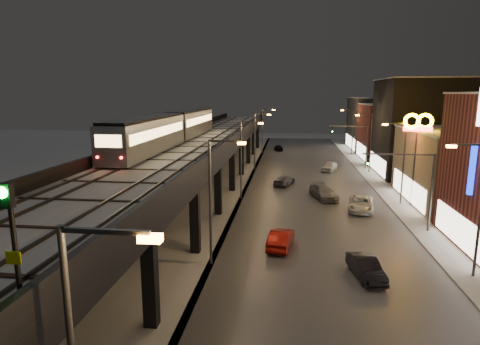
{
  "coord_description": "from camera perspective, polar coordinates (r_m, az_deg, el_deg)",
  "views": [
    {
      "loc": [
        4.63,
        -13.46,
        12.07
      ],
      "look_at": [
        0.3,
        21.87,
        5.0
      ],
      "focal_mm": 30.0,
      "sensor_mm": 36.0,
      "label": 1
    }
  ],
  "objects": [
    {
      "name": "car_mid_dark",
      "position": [
        53.56,
        6.27,
        -1.15
      ],
      "size": [
        3.15,
        4.78,
        1.29
      ],
      "primitive_type": "imported",
      "rotation": [
        0.0,
        0.0,
        2.81
      ],
      "color": "#474A55",
      "rests_on": "ground"
    },
    {
      "name": "road_surface",
      "position": [
        50.01,
        10.08,
        -2.87
      ],
      "size": [
        17.0,
        120.0,
        0.06
      ],
      "primitive_type": "cube",
      "color": "#46474D",
      "rests_on": "ground"
    },
    {
      "name": "streetlight_right_1",
      "position": [
        29.89,
        30.69,
        -3.6
      ],
      "size": [
        2.56,
        0.28,
        9.0
      ],
      "color": "#38383A",
      "rests_on": "ground"
    },
    {
      "name": "streetlight_left_4",
      "position": [
        80.91,
        3.4,
        6.37
      ],
      "size": [
        2.57,
        0.28,
        9.0
      ],
      "color": "#38383A",
      "rests_on": "ground"
    },
    {
      "name": "car_onc_silver",
      "position": [
        28.47,
        17.48,
        -12.89
      ],
      "size": [
        2.2,
        4.35,
        1.37
      ],
      "primitive_type": "imported",
      "rotation": [
        0.0,
        0.0,
        0.19
      ],
      "color": "black",
      "rests_on": "ground"
    },
    {
      "name": "viaduct_parapet_far",
      "position": [
        48.15,
        -11.23,
        4.8
      ],
      "size": [
        0.3,
        100.0,
        1.1
      ],
      "primitive_type": "cube",
      "color": "black",
      "rests_on": "elevated_viaduct"
    },
    {
      "name": "building_f",
      "position": [
        91.76,
        19.28,
        6.56
      ],
      "size": [
        12.2,
        16.2,
        11.16
      ],
      "color": "#2D2D2D",
      "rests_on": "ground"
    },
    {
      "name": "streetlight_right_3",
      "position": [
        63.99,
        17.9,
        4.56
      ],
      "size": [
        2.56,
        0.28,
        9.0
      ],
      "color": "#38383A",
      "rests_on": "ground"
    },
    {
      "name": "building_c",
      "position": [
        50.05,
        29.63,
        0.57
      ],
      "size": [
        12.2,
        15.2,
        8.16
      ],
      "color": "#78684F",
      "rests_on": "ground"
    },
    {
      "name": "sidewalk_right",
      "position": [
        51.56,
        21.26,
        -3.0
      ],
      "size": [
        4.0,
        120.0,
        0.14
      ],
      "primitive_type": "cube",
      "color": "#9FA1A8",
      "rests_on": "ground"
    },
    {
      "name": "car_onc_white",
      "position": [
        47.39,
        11.78,
        -2.81
      ],
      "size": [
        3.56,
        5.61,
        1.52
      ],
      "primitive_type": "imported",
      "rotation": [
        0.0,
        0.0,
        0.3
      ],
      "color": "gray",
      "rests_on": "ground"
    },
    {
      "name": "streetlight_right_2",
      "position": [
        46.58,
        21.97,
        1.98
      ],
      "size": [
        2.56,
        0.28,
        9.0
      ],
      "color": "#38383A",
      "rests_on": "ground"
    },
    {
      "name": "car_near_white",
      "position": [
        32.21,
        5.83,
        -9.42
      ],
      "size": [
        2.2,
        4.67,
        1.48
      ],
      "primitive_type": "imported",
      "rotation": [
        0.0,
        0.0,
        3.0
      ],
      "color": "maroon",
      "rests_on": "ground"
    },
    {
      "name": "traffic_light_rig_b",
      "position": [
        66.84,
        16.63,
        4.26
      ],
      "size": [
        6.1,
        0.34,
        7.0
      ],
      "color": "#38383A",
      "rests_on": "ground"
    },
    {
      "name": "viaduct_parapet_streetside",
      "position": [
        46.19,
        -0.88,
        4.75
      ],
      "size": [
        0.3,
        100.0,
        1.1
      ],
      "primitive_type": "cube",
      "color": "black",
      "rests_on": "elevated_viaduct"
    },
    {
      "name": "streetlight_right_4",
      "position": [
        81.65,
        15.57,
        6.03
      ],
      "size": [
        2.56,
        0.28,
        9.0
      ],
      "color": "#38383A",
      "rests_on": "ground"
    },
    {
      "name": "rail_signal",
      "position": [
        11.35,
        -29.95,
        -6.08
      ],
      "size": [
        0.39,
        0.45,
        3.34
      ],
      "color": "black",
      "rests_on": "viaduct_trackbed"
    },
    {
      "name": "subway_train",
      "position": [
        46.43,
        -9.52,
        6.37
      ],
      "size": [
        2.76,
        33.31,
        3.3
      ],
      "color": "gray",
      "rests_on": "viaduct_trackbed"
    },
    {
      "name": "streetlight_left_1",
      "position": [
        27.79,
        -3.72,
        -3.03
      ],
      "size": [
        2.57,
        0.28,
        9.0
      ],
      "color": "#38383A",
      "rests_on": "ground"
    },
    {
      "name": "viaduct_trackbed",
      "position": [
        47.0,
        -6.17,
        4.23
      ],
      "size": [
        8.4,
        100.0,
        0.32
      ],
      "color": "#B2B7C1",
      "rests_on": "elevated_viaduct"
    },
    {
      "name": "under_viaduct_pavement",
      "position": [
        51.05,
        -5.24,
        -2.45
      ],
      "size": [
        11.0,
        120.0,
        0.06
      ],
      "primitive_type": "cube",
      "color": "#9FA1A8",
      "rests_on": "ground"
    },
    {
      "name": "car_onc_red",
      "position": [
        64.31,
        12.58,
        0.82
      ],
      "size": [
        3.07,
        4.68,
        1.48
      ],
      "primitive_type": "imported",
      "rotation": [
        0.0,
        0.0,
        -0.33
      ],
      "color": "silver",
      "rests_on": "ground"
    },
    {
      "name": "sign_mcdonalds",
      "position": [
        46.08,
        23.93,
        5.38
      ],
      "size": [
        2.97,
        0.81,
        10.0
      ],
      "color": "#38383A",
      "rests_on": "ground"
    },
    {
      "name": "car_onc_dark",
      "position": [
        43.57,
        16.81,
        -4.35
      ],
      "size": [
        3.29,
        5.56,
        1.45
      ],
      "primitive_type": "imported",
      "rotation": [
        0.0,
        0.0,
        -0.18
      ],
      "color": "silver",
      "rests_on": "ground"
    },
    {
      "name": "streetlight_left_3",
      "position": [
        63.03,
        2.35,
        5.0
      ],
      "size": [
        2.57,
        0.28,
        9.0
      ],
      "color": "#38383A",
      "rests_on": "ground"
    },
    {
      "name": "streetlight_left_2",
      "position": [
        45.26,
        0.49,
        2.55
      ],
      "size": [
        2.57,
        0.28,
        9.0
      ],
      "color": "#38383A",
      "rests_on": "ground"
    },
    {
      "name": "traffic_light_rig_a",
      "position": [
        37.95,
        24.01,
        -1.26
      ],
      "size": [
        6.1,
        0.34,
        7.0
      ],
      "color": "#38383A",
      "rests_on": "ground"
    },
    {
      "name": "building_d",
      "position": [
        64.63,
        24.53,
        5.8
      ],
      "size": [
        12.2,
        13.2,
        14.16
      ],
      "color": "black",
      "rests_on": "ground"
    },
    {
      "name": "elevated_viaduct",
      "position": [
        46.98,
        -6.17,
        3.28
      ],
      "size": [
        9.0,
        100.0,
        6.3
      ],
      "color": "black",
      "rests_on": "ground"
    },
    {
      "name": "building_e",
      "position": [
        78.22,
        21.38,
        5.34
      ],
      "size": [
        12.2,
        12.2,
        10.16
      ],
      "color": "maroon",
      "rests_on": "ground"
    },
    {
      "name": "car_far_white",
      "position": [
        85.72,
        5.48,
        3.52
      ],
      "size": [
        2.22,
        3.97,
        1.28
      ],
      "primitive_type": "imported",
      "rotation": [
        0.0,
        0.0,
        3.34
      ],
      "color": "black",
      "rests_on": "ground"
    }
  ]
}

